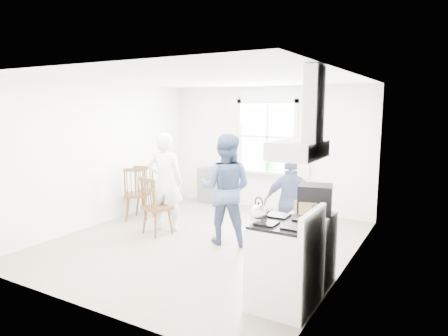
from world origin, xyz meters
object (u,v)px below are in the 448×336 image
at_px(person_mid, 226,189).
at_px(stereo_stack, 315,199).
at_px(windsor_chair_a, 146,185).
at_px(gas_stove, 285,263).
at_px(low_cabinet, 311,248).
at_px(person_left, 165,182).
at_px(windsor_chair_c, 135,188).
at_px(windsor_chair_b, 152,200).
at_px(person_right, 291,202).

bearing_deg(person_mid, stereo_stack, 140.45).
distance_m(stereo_stack, windsor_chair_a, 4.15).
relative_size(gas_stove, low_cabinet, 1.24).
bearing_deg(low_cabinet, person_left, 164.37).
height_order(windsor_chair_c, person_mid, person_mid).
distance_m(gas_stove, low_cabinet, 0.70).
distance_m(low_cabinet, windsor_chair_a, 4.10).
distance_m(stereo_stack, windsor_chair_b, 3.03).
height_order(windsor_chair_b, windsor_chair_c, windsor_chair_c).
distance_m(gas_stove, person_right, 1.91).
xyz_separation_m(stereo_stack, person_right, (-0.71, 1.10, -0.36)).
xyz_separation_m(gas_stove, person_mid, (-1.60, 1.48, 0.40)).
xyz_separation_m(low_cabinet, stereo_stack, (0.03, -0.01, 0.63)).
xyz_separation_m(person_mid, person_right, (0.98, 0.31, -0.17)).
distance_m(gas_stove, stereo_stack, 0.92).
distance_m(windsor_chair_a, person_mid, 2.28).
relative_size(stereo_stack, windsor_chair_a, 0.44).
bearing_deg(gas_stove, person_left, 151.92).
bearing_deg(stereo_stack, person_left, 164.42).
bearing_deg(person_mid, windsor_chair_c, -21.28).
distance_m(stereo_stack, person_left, 3.05).
distance_m(windsor_chair_a, person_left, 1.13).
bearing_deg(person_left, windsor_chair_c, -37.92).
bearing_deg(windsor_chair_b, stereo_stack, -9.05).
bearing_deg(person_mid, person_left, -15.92).
xyz_separation_m(gas_stove, windsor_chair_c, (-3.74, 1.74, 0.15)).
bearing_deg(windsor_chair_c, stereo_stack, -15.18).
xyz_separation_m(gas_stove, windsor_chair_a, (-3.78, 2.09, 0.15)).
bearing_deg(gas_stove, stereo_stack, 81.98).
bearing_deg(stereo_stack, person_right, 122.86).
bearing_deg(windsor_chair_b, low_cabinet, -9.04).
height_order(gas_stove, windsor_chair_c, gas_stove).
xyz_separation_m(windsor_chair_b, person_right, (2.25, 0.63, 0.10)).
xyz_separation_m(windsor_chair_c, person_mid, (2.14, -0.25, 0.25)).
bearing_deg(windsor_chair_a, low_cabinet, -19.80).
relative_size(person_mid, person_right, 1.24).
height_order(gas_stove, person_mid, person_mid).
bearing_deg(stereo_stack, windsor_chair_a, 160.27).
bearing_deg(low_cabinet, stereo_stack, -10.39).
distance_m(windsor_chair_b, person_right, 2.34).
bearing_deg(windsor_chair_c, windsor_chair_a, 97.41).
height_order(windsor_chair_b, person_mid, person_mid).
height_order(gas_stove, low_cabinet, gas_stove).
distance_m(low_cabinet, windsor_chair_b, 2.97).
bearing_deg(person_right, person_left, -19.97).
height_order(person_mid, person_right, person_mid).
bearing_deg(stereo_stack, person_mid, 155.03).
xyz_separation_m(windsor_chair_b, windsor_chair_c, (-0.88, 0.57, 0.02)).
xyz_separation_m(stereo_stack, person_left, (-2.93, 0.82, -0.20)).
bearing_deg(low_cabinet, windsor_chair_c, 164.78).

